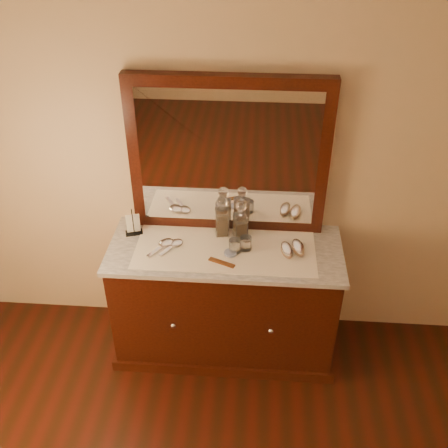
% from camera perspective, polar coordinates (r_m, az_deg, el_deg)
% --- Properties ---
extents(dresser_cabinet, '(1.40, 0.55, 0.82)m').
position_cam_1_polar(dresser_cabinet, '(3.43, 0.13, -8.55)').
color(dresser_cabinet, black).
rests_on(dresser_cabinet, floor).
extents(dresser_plinth, '(1.46, 0.59, 0.08)m').
position_cam_1_polar(dresser_plinth, '(3.70, 0.12, -12.73)').
color(dresser_plinth, black).
rests_on(dresser_plinth, floor).
extents(knob_left, '(0.04, 0.04, 0.04)m').
position_cam_1_polar(knob_left, '(3.23, -5.66, -11.15)').
color(knob_left, silver).
rests_on(knob_left, dresser_cabinet).
extents(knob_right, '(0.04, 0.04, 0.04)m').
position_cam_1_polar(knob_right, '(3.20, 5.22, -11.74)').
color(knob_right, silver).
rests_on(knob_right, dresser_cabinet).
extents(marble_top, '(1.44, 0.59, 0.03)m').
position_cam_1_polar(marble_top, '(3.16, 0.14, -2.92)').
color(marble_top, silver).
rests_on(marble_top, dresser_cabinet).
extents(mirror_frame, '(1.20, 0.08, 1.00)m').
position_cam_1_polar(mirror_frame, '(3.09, 0.49, 7.47)').
color(mirror_frame, black).
rests_on(mirror_frame, marble_top).
extents(mirror_glass, '(1.06, 0.01, 0.86)m').
position_cam_1_polar(mirror_glass, '(3.06, 0.44, 7.18)').
color(mirror_glass, white).
rests_on(mirror_glass, marble_top).
extents(lace_runner, '(1.10, 0.45, 0.00)m').
position_cam_1_polar(lace_runner, '(3.13, 0.11, -2.90)').
color(lace_runner, white).
rests_on(lace_runner, marble_top).
extents(pin_dish, '(0.08, 0.08, 0.01)m').
position_cam_1_polar(pin_dish, '(3.09, 0.72, -3.23)').
color(pin_dish, white).
rests_on(pin_dish, lace_runner).
extents(comb, '(0.16, 0.09, 0.01)m').
position_cam_1_polar(comb, '(3.03, -0.26, -4.31)').
color(comb, brown).
rests_on(comb, lace_runner).
extents(napkin_rack, '(0.12, 0.09, 0.16)m').
position_cam_1_polar(napkin_rack, '(3.29, -10.06, -0.07)').
color(napkin_rack, black).
rests_on(napkin_rack, marble_top).
extents(decanter_left, '(0.10, 0.10, 0.27)m').
position_cam_1_polar(decanter_left, '(3.21, -0.22, 0.47)').
color(decanter_left, brown).
rests_on(decanter_left, lace_runner).
extents(decanter_right, '(0.10, 0.10, 0.26)m').
position_cam_1_polar(decanter_right, '(3.18, 1.85, 0.01)').
color(decanter_right, brown).
rests_on(decanter_right, lace_runner).
extents(brush_near, '(0.09, 0.16, 0.04)m').
position_cam_1_polar(brush_near, '(3.12, 7.00, -2.88)').
color(brush_near, '#A07E62').
rests_on(brush_near, lace_runner).
extents(brush_far, '(0.09, 0.16, 0.04)m').
position_cam_1_polar(brush_far, '(3.14, 8.24, -2.62)').
color(brush_far, '#A07E62').
rests_on(brush_far, lace_runner).
extents(hand_mirror_outer, '(0.16, 0.22, 0.02)m').
position_cam_1_polar(hand_mirror_outer, '(3.18, -6.68, -2.28)').
color(hand_mirror_outer, silver).
rests_on(hand_mirror_outer, lace_runner).
extents(hand_mirror_inner, '(0.15, 0.20, 0.02)m').
position_cam_1_polar(hand_mirror_inner, '(3.17, -5.54, -2.28)').
color(hand_mirror_inner, silver).
rests_on(hand_mirror_inner, lace_runner).
extents(tumblers, '(0.14, 0.11, 0.08)m').
position_cam_1_polar(tumblers, '(3.10, 1.82, -2.29)').
color(tumblers, white).
rests_on(tumblers, lace_runner).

